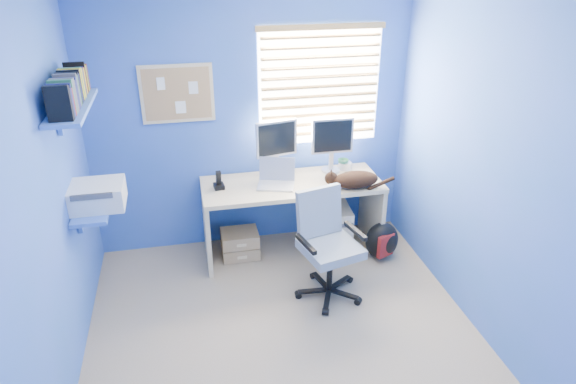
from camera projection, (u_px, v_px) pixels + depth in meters
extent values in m
cube|color=tan|center=(287.00, 341.00, 3.93)|extent=(3.00, 3.20, 0.00)
cube|color=#2F62B8|center=(251.00, 121.00, 4.78)|extent=(3.00, 0.01, 2.50)
cube|color=#2F62B8|center=(372.00, 376.00, 1.97)|extent=(3.00, 0.01, 2.50)
cube|color=#2F62B8|center=(44.00, 219.00, 3.10)|extent=(0.01, 3.20, 2.50)
cube|color=#2F62B8|center=(492.00, 176.00, 3.66)|extent=(0.01, 3.20, 2.50)
cube|color=tan|center=(292.00, 218.00, 4.93)|extent=(1.67, 0.65, 0.74)
cube|color=silver|center=(276.00, 175.00, 4.65)|extent=(0.39, 0.34, 0.22)
cube|color=silver|center=(276.00, 148.00, 4.82)|extent=(0.42, 0.20, 0.54)
cube|color=silver|center=(332.00, 145.00, 4.89)|extent=(0.40, 0.12, 0.54)
cube|color=black|center=(219.00, 180.00, 4.62)|extent=(0.10, 0.12, 0.17)
imported|color=#266341|center=(343.00, 164.00, 5.03)|extent=(0.10, 0.09, 0.10)
cylinder|color=silver|center=(345.00, 166.00, 5.04)|extent=(0.13, 0.13, 0.07)
ellipsoid|color=black|center=(356.00, 180.00, 4.64)|extent=(0.46, 0.31, 0.15)
cube|color=beige|center=(338.00, 226.00, 5.07)|extent=(0.22, 0.45, 0.45)
cube|color=tan|center=(240.00, 244.00, 4.94)|extent=(0.35, 0.28, 0.27)
cube|color=yellow|center=(330.00, 247.00, 4.91)|extent=(0.03, 0.17, 0.24)
ellipsoid|color=black|center=(382.00, 240.00, 4.90)|extent=(0.39, 0.35, 0.37)
cylinder|color=black|center=(329.00, 292.00, 4.44)|extent=(0.65, 0.65, 0.06)
cylinder|color=black|center=(330.00, 271.00, 4.34)|extent=(0.06, 0.06, 0.37)
cube|color=gray|center=(331.00, 249.00, 4.24)|extent=(0.53, 0.53, 0.08)
cube|color=gray|center=(319.00, 211.00, 4.30)|extent=(0.40, 0.16, 0.42)
cube|color=white|center=(319.00, 86.00, 4.76)|extent=(1.15, 0.01, 1.10)
cube|color=#AD8246|center=(320.00, 87.00, 4.74)|extent=(1.10, 0.03, 1.00)
cube|color=tan|center=(177.00, 94.00, 4.51)|extent=(0.64, 0.02, 0.52)
cube|color=tan|center=(177.00, 94.00, 4.51)|extent=(0.58, 0.01, 0.46)
cube|color=#4672D0|center=(93.00, 208.00, 3.93)|extent=(0.26, 0.55, 0.03)
cube|color=silver|center=(96.00, 195.00, 3.89)|extent=(0.42, 0.34, 0.18)
cube|color=#4672D0|center=(72.00, 107.00, 3.57)|extent=(0.24, 0.90, 0.03)
cube|color=navy|center=(67.00, 89.00, 3.52)|extent=(0.15, 0.80, 0.22)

